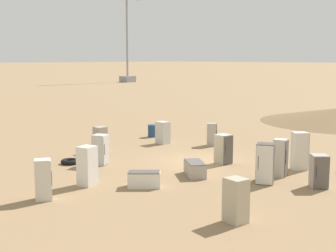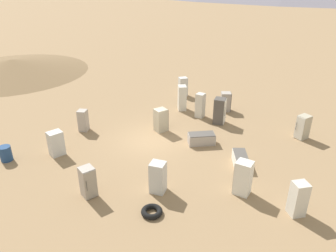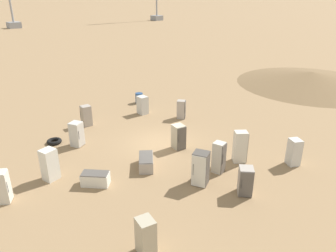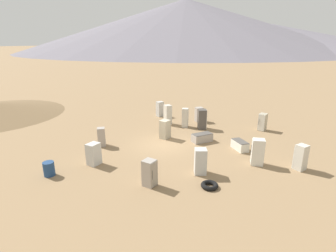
# 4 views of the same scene
# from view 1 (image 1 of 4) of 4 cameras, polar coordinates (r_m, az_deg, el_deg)

# --- Properties ---
(ground_plane) EXTENTS (1000.00, 1000.00, 0.00)m
(ground_plane) POSITION_cam_1_polar(r_m,az_deg,el_deg) (25.50, 3.50, -4.31)
(ground_plane) COLOR #937551
(power_pylon_0) EXTENTS (8.16, 2.80, 23.30)m
(power_pylon_0) POSITION_cam_1_polar(r_m,az_deg,el_deg) (108.75, -4.99, 9.17)
(power_pylon_0) COLOR gray
(power_pylon_0) RESTS_ON ground_plane
(discarded_fridge_0) EXTENTS (0.94, 0.90, 1.90)m
(discarded_fridge_0) POSITION_cam_1_polar(r_m,az_deg,el_deg) (24.30, 15.76, -2.95)
(discarded_fridge_0) COLOR beige
(discarded_fridge_0) RESTS_ON ground_plane
(discarded_fridge_1) EXTENTS (0.72, 0.84, 1.54)m
(discarded_fridge_1) POSITION_cam_1_polar(r_m,az_deg,el_deg) (16.23, 8.24, -8.96)
(discarded_fridge_1) COLOR #B2A88E
(discarded_fridge_1) RESTS_ON ground_plane
(discarded_fridge_2) EXTENTS (0.70, 0.80, 1.45)m
(discarded_fridge_2) POSITION_cam_1_polar(r_m,az_deg,el_deg) (30.52, -0.63, -0.81)
(discarded_fridge_2) COLOR silver
(discarded_fridge_2) RESTS_ON ground_plane
(discarded_fridge_3) EXTENTS (1.02, 1.02, 1.81)m
(discarded_fridge_3) POSITION_cam_1_polar(r_m,az_deg,el_deg) (21.31, 11.76, -4.50)
(discarded_fridge_3) COLOR #4C4742
(discarded_fridge_3) RESTS_ON ground_plane
(discarded_fridge_5) EXTENTS (0.86, 0.85, 1.63)m
(discarded_fridge_5) POSITION_cam_1_polar(r_m,az_deg,el_deg) (19.14, -14.98, -6.34)
(discarded_fridge_5) COLOR beige
(discarded_fridge_5) RESTS_ON ground_plane
(discarded_fridge_6) EXTENTS (1.50, 1.49, 0.69)m
(discarded_fridge_6) POSITION_cam_1_polar(r_m,az_deg,el_deg) (20.42, -2.92, -6.51)
(discarded_fridge_6) COLOR silver
(discarded_fridge_6) RESTS_ON ground_plane
(discarded_fridge_7) EXTENTS (0.82, 0.83, 1.44)m
(discarded_fridge_7) POSITION_cam_1_polar(r_m,az_deg,el_deg) (29.94, 5.37, -1.03)
(discarded_fridge_7) COLOR #A89E93
(discarded_fridge_7) RESTS_ON ground_plane
(discarded_fridge_8) EXTENTS (0.93, 0.93, 1.60)m
(discarded_fridge_8) POSITION_cam_1_polar(r_m,az_deg,el_deg) (24.76, -8.25, -2.87)
(discarded_fridge_8) COLOR silver
(discarded_fridge_8) RESTS_ON ground_plane
(discarded_fridge_9) EXTENTS (0.98, 0.98, 1.44)m
(discarded_fridge_9) POSITION_cam_1_polar(r_m,az_deg,el_deg) (21.27, 17.94, -5.27)
(discarded_fridge_9) COLOR #A89E93
(discarded_fridge_9) RESTS_ON ground_plane
(discarded_fridge_10) EXTENTS (0.73, 0.68, 1.53)m
(discarded_fridge_10) POSITION_cam_1_polar(r_m,az_deg,el_deg) (28.00, -8.26, -1.65)
(discarded_fridge_10) COLOR #A89E93
(discarded_fridge_10) RESTS_ON ground_plane
(discarded_fridge_11) EXTENTS (0.90, 0.82, 1.75)m
(discarded_fridge_11) POSITION_cam_1_polar(r_m,az_deg,el_deg) (20.87, -9.80, -4.80)
(discarded_fridge_11) COLOR silver
(discarded_fridge_11) RESTS_ON ground_plane
(discarded_fridge_12) EXTENTS (0.78, 0.86, 1.56)m
(discarded_fridge_12) POSITION_cam_1_polar(r_m,az_deg,el_deg) (24.94, 6.78, -2.81)
(discarded_fridge_12) COLOR #B2A88E
(discarded_fridge_12) RESTS_ON ground_plane
(discarded_fridge_13) EXTENTS (0.69, 0.74, 1.78)m
(discarded_fridge_13) POSITION_cam_1_polar(r_m,az_deg,el_deg) (22.75, 13.54, -3.78)
(discarded_fridge_13) COLOR beige
(discarded_fridge_13) RESTS_ON ground_plane
(discarded_fridge_14) EXTENTS (1.58, 1.77, 0.68)m
(discarded_fridge_14) POSITION_cam_1_polar(r_m,az_deg,el_deg) (22.37, 3.30, -5.21)
(discarded_fridge_14) COLOR #A89E93
(discarded_fridge_14) RESTS_ON ground_plane
(scrap_tire) EXTENTS (0.96, 0.96, 0.25)m
(scrap_tire) POSITION_cam_1_polar(r_m,az_deg,el_deg) (25.35, -11.87, -4.26)
(scrap_tire) COLOR black
(scrap_tire) RESTS_ON ground_plane
(rusty_barrel) EXTENTS (0.64, 0.64, 0.87)m
(rusty_barrel) POSITION_cam_1_polar(r_m,az_deg,el_deg) (33.16, -1.91, -0.59)
(rusty_barrel) COLOR navy
(rusty_barrel) RESTS_ON ground_plane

